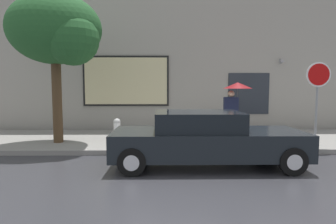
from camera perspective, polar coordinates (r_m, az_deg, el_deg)
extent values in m
plane|color=#333338|center=(7.41, 1.38, -10.51)|extent=(60.00, 60.00, 0.00)
cube|color=gray|center=(10.32, 0.71, -5.65)|extent=(20.00, 4.00, 0.15)
cube|color=#9E998E|center=(12.73, 0.41, 11.85)|extent=(20.00, 0.40, 7.00)
cube|color=black|center=(12.52, -8.44, 6.19)|extent=(3.72, 0.06, 2.17)
cube|color=beige|center=(12.49, -8.46, 6.19)|extent=(3.56, 0.03, 2.01)
cube|color=#262B33|center=(12.97, 15.89, 3.57)|extent=(1.80, 0.04, 1.80)
cone|color=#99999E|center=(13.37, 22.04, 9.44)|extent=(0.22, 0.24, 0.24)
cube|color=black|center=(7.26, 7.88, -6.19)|extent=(4.72, 1.77, 0.64)
cube|color=black|center=(7.14, 6.06, -1.82)|extent=(2.12, 1.56, 0.47)
cylinder|color=black|center=(8.54, 19.18, -6.51)|extent=(0.64, 0.22, 0.64)
cylinder|color=silver|center=(8.54, 19.18, -6.51)|extent=(0.35, 0.24, 0.35)
cylinder|color=black|center=(7.07, 23.76, -9.04)|extent=(0.64, 0.22, 0.64)
cylinder|color=silver|center=(7.07, 23.76, -9.04)|extent=(0.35, 0.24, 0.35)
cylinder|color=black|center=(8.05, -5.99, -6.94)|extent=(0.64, 0.22, 0.64)
cylinder|color=silver|center=(8.05, -5.99, -6.94)|extent=(0.35, 0.24, 0.35)
cylinder|color=black|center=(6.48, -7.28, -9.91)|extent=(0.64, 0.22, 0.64)
cylinder|color=silver|center=(6.48, -7.28, -9.91)|extent=(0.35, 0.24, 0.35)
cylinder|color=white|center=(9.44, -10.20, -4.10)|extent=(0.22, 0.22, 0.70)
sphere|color=#BBBBB7|center=(9.39, -10.23, -1.98)|extent=(0.23, 0.23, 0.23)
cylinder|color=#BBBBB7|center=(9.28, -10.36, -4.04)|extent=(0.09, 0.12, 0.09)
cylinder|color=#BBBBB7|center=(9.59, -10.05, -3.74)|extent=(0.09, 0.12, 0.09)
cylinder|color=white|center=(9.49, -10.17, -6.02)|extent=(0.30, 0.30, 0.06)
cylinder|color=black|center=(10.44, 11.85, -2.80)|extent=(0.14, 0.14, 0.87)
cylinder|color=black|center=(10.49, 13.07, -2.79)|extent=(0.14, 0.14, 0.87)
cube|color=#191E38|center=(10.39, 12.54, 1.25)|extent=(0.51, 0.22, 0.61)
sphere|color=tan|center=(10.38, 12.58, 3.59)|extent=(0.23, 0.23, 0.23)
cylinder|color=#4C4C51|center=(10.44, 13.78, 2.62)|extent=(0.02, 0.02, 0.90)
cone|color=maroon|center=(10.43, 13.84, 5.21)|extent=(1.03, 1.03, 0.22)
cylinder|color=#4C3823|center=(10.04, -21.41, 2.42)|extent=(0.31, 0.31, 2.88)
ellipsoid|color=#235628|center=(10.20, -21.83, 15.24)|extent=(3.01, 2.56, 2.26)
sphere|color=#235628|center=(9.57, -18.68, 13.75)|extent=(1.65, 1.65, 1.65)
cylinder|color=gray|center=(9.88, 27.70, 1.25)|extent=(0.07, 0.07, 2.57)
cylinder|color=white|center=(9.84, 28.03, 6.68)|extent=(0.76, 0.02, 0.76)
cylinder|color=red|center=(9.82, 28.07, 6.68)|extent=(0.66, 0.02, 0.66)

